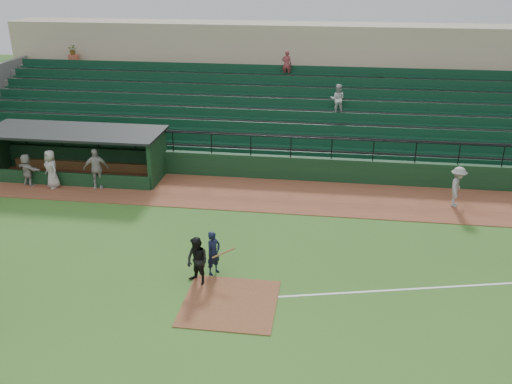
# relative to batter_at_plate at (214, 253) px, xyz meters

# --- Properties ---
(ground) EXTENTS (90.00, 90.00, 0.00)m
(ground) POSITION_rel_batter_at_plate_xyz_m (0.89, -0.76, -0.81)
(ground) COLOR #2F5B1D
(ground) RESTS_ON ground
(warning_track) EXTENTS (40.00, 4.00, 0.03)m
(warning_track) POSITION_rel_batter_at_plate_xyz_m (0.89, 7.24, -0.79)
(warning_track) COLOR brown
(warning_track) RESTS_ON ground
(home_plate_dirt) EXTENTS (3.00, 3.00, 0.03)m
(home_plate_dirt) POSITION_rel_batter_at_plate_xyz_m (0.89, -1.76, -0.79)
(home_plate_dirt) COLOR brown
(home_plate_dirt) RESTS_ON ground
(foul_line) EXTENTS (17.49, 4.44, 0.01)m
(foul_line) POSITION_rel_batter_at_plate_xyz_m (8.89, 0.44, -0.80)
(foul_line) COLOR white
(foul_line) RESTS_ON ground
(stadium_structure) EXTENTS (38.00, 13.08, 6.40)m
(stadium_structure) POSITION_rel_batter_at_plate_xyz_m (0.89, 15.70, 1.49)
(stadium_structure) COLOR black
(stadium_structure) RESTS_ON ground
(dugout) EXTENTS (8.90, 3.20, 2.42)m
(dugout) POSITION_rel_batter_at_plate_xyz_m (-8.86, 8.80, 0.52)
(dugout) COLOR black
(dugout) RESTS_ON ground
(batter_at_plate) EXTENTS (1.12, 0.72, 1.61)m
(batter_at_plate) POSITION_rel_batter_at_plate_xyz_m (0.00, 0.00, 0.00)
(batter_at_plate) COLOR black
(batter_at_plate) RESTS_ON ground
(umpire) EXTENTS (1.05, 0.99, 1.72)m
(umpire) POSITION_rel_batter_at_plate_xyz_m (-0.40, -0.72, 0.05)
(umpire) COLOR black
(umpire) RESTS_ON ground
(runner) EXTENTS (1.00, 1.34, 1.84)m
(runner) POSITION_rel_batter_at_plate_xyz_m (9.49, 7.13, 0.14)
(runner) COLOR gray
(runner) RESTS_ON warning_track
(dugout_player_a) EXTENTS (1.26, 0.84, 1.98)m
(dugout_player_a) POSITION_rel_batter_at_plate_xyz_m (-7.22, 6.91, 0.21)
(dugout_player_a) COLOR #A9A49E
(dugout_player_a) RESTS_ON warning_track
(dugout_player_b) EXTENTS (1.09, 1.03, 1.88)m
(dugout_player_b) POSITION_rel_batter_at_plate_xyz_m (-9.37, 6.69, 0.16)
(dugout_player_b) COLOR #A7A19C
(dugout_player_b) RESTS_ON warning_track
(dugout_player_c) EXTENTS (1.54, 1.01, 1.59)m
(dugout_player_c) POSITION_rel_batter_at_plate_xyz_m (-10.69, 6.77, 0.02)
(dugout_player_c) COLOR #AAA59F
(dugout_player_c) RESTS_ON warning_track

